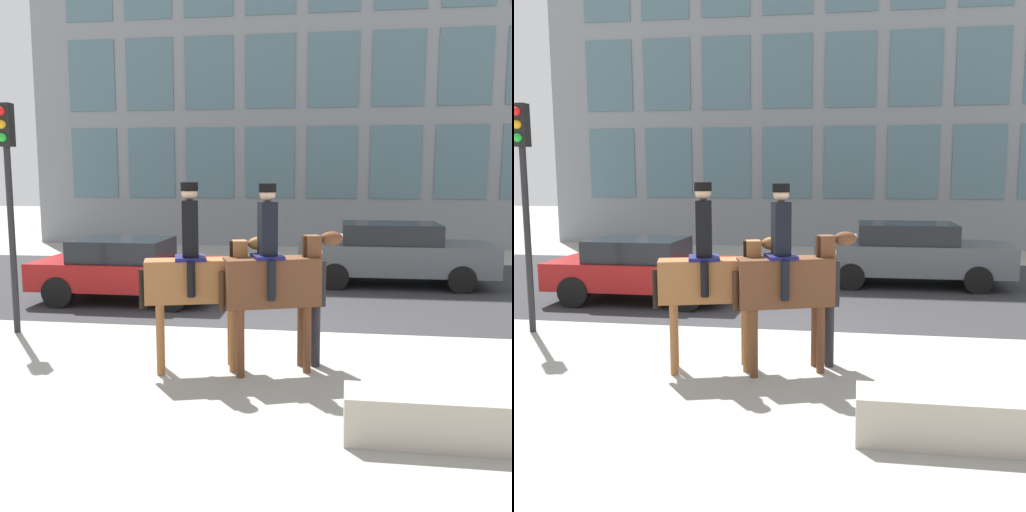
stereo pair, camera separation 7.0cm
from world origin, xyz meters
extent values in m
plane|color=#9E9B93|center=(0.00, 0.00, 0.00)|extent=(80.00, 80.00, 0.00)
cube|color=#2D2D30|center=(0.00, 4.75, 0.00)|extent=(21.65, 8.50, 0.01)
cube|color=slate|center=(-8.33, 12.83, 3.27)|extent=(1.90, 0.02, 2.74)
cube|color=slate|center=(-5.95, 12.83, 3.27)|extent=(1.90, 0.02, 2.74)
cube|color=slate|center=(-3.57, 12.83, 3.27)|extent=(1.90, 0.02, 2.74)
cube|color=slate|center=(-1.19, 12.83, 3.27)|extent=(1.90, 0.02, 2.74)
cube|color=slate|center=(1.19, 12.83, 3.27)|extent=(1.90, 0.02, 2.74)
cube|color=slate|center=(3.57, 12.83, 3.27)|extent=(1.90, 0.02, 2.74)
cube|color=slate|center=(5.95, 12.83, 3.27)|extent=(1.90, 0.02, 2.74)
cube|color=slate|center=(-8.33, 12.83, 6.70)|extent=(1.90, 0.02, 2.74)
cube|color=slate|center=(-5.95, 12.83, 6.70)|extent=(1.90, 0.02, 2.74)
cube|color=slate|center=(-3.57, 12.83, 6.70)|extent=(1.90, 0.02, 2.74)
cube|color=slate|center=(-1.19, 12.83, 6.70)|extent=(1.90, 0.02, 2.74)
cube|color=slate|center=(1.19, 12.83, 6.70)|extent=(1.90, 0.02, 2.74)
cube|color=slate|center=(3.57, 12.83, 6.70)|extent=(1.90, 0.02, 2.74)
cube|color=slate|center=(5.95, 12.83, 6.70)|extent=(1.90, 0.02, 2.74)
cube|color=brown|center=(-0.52, -1.74, 1.30)|extent=(1.47, 0.81, 0.60)
cylinder|color=brown|center=(-0.08, -1.45, 0.50)|extent=(0.11, 0.11, 1.00)
cylinder|color=brown|center=(0.01, -1.75, 0.50)|extent=(0.11, 0.11, 1.00)
cylinder|color=brown|center=(-1.05, -1.73, 0.50)|extent=(0.11, 0.11, 1.00)
cylinder|color=brown|center=(-0.97, -2.03, 0.50)|extent=(0.11, 0.11, 1.00)
cube|color=brown|center=(0.07, -1.57, 1.62)|extent=(0.26, 0.29, 0.46)
cube|color=black|center=(-0.04, -1.60, 1.64)|extent=(0.06, 0.09, 0.42)
ellipsoid|color=brown|center=(0.33, -1.50, 1.81)|extent=(0.35, 0.27, 0.18)
cube|color=silver|center=(0.42, -1.47, 1.83)|extent=(0.12, 0.08, 0.07)
cylinder|color=black|center=(-1.24, -1.94, 1.19)|extent=(0.09, 0.09, 0.55)
cube|color=#14144C|center=(-0.59, -1.76, 1.62)|extent=(0.54, 0.58, 0.05)
cube|color=black|center=(-0.59, -1.76, 2.03)|extent=(0.30, 0.37, 0.77)
sphere|color=#D1A889|center=(-0.59, -1.76, 2.53)|extent=(0.22, 0.22, 0.22)
cylinder|color=black|center=(-0.59, -1.76, 2.60)|extent=(0.24, 0.24, 0.12)
cylinder|color=black|center=(-0.66, -1.50, 1.36)|extent=(0.11, 0.11, 0.48)
cylinder|color=black|center=(-0.52, -2.02, 1.36)|extent=(0.11, 0.11, 0.48)
cube|color=#59331E|center=(0.54, -1.67, 1.29)|extent=(1.39, 0.86, 0.67)
cylinder|color=#59331E|center=(0.94, -1.36, 0.48)|extent=(0.11, 0.11, 0.95)
cylinder|color=#59331E|center=(1.04, -1.65, 0.48)|extent=(0.11, 0.11, 0.95)
cylinder|color=#59331E|center=(0.05, -1.68, 0.48)|extent=(0.11, 0.11, 0.95)
cylinder|color=#59331E|center=(0.15, -1.97, 0.48)|extent=(0.11, 0.11, 0.95)
cube|color=#59331E|center=(1.09, -1.47, 1.66)|extent=(0.27, 0.30, 0.54)
cube|color=#382314|center=(0.98, -1.51, 1.68)|extent=(0.06, 0.09, 0.48)
ellipsoid|color=#59331E|center=(1.35, -1.38, 1.88)|extent=(0.38, 0.30, 0.20)
cube|color=silver|center=(1.45, -1.35, 1.90)|extent=(0.13, 0.09, 0.08)
cylinder|color=#382314|center=(-0.11, -1.90, 1.18)|extent=(0.09, 0.09, 0.55)
cube|color=#14144C|center=(0.48, -1.69, 1.65)|extent=(0.53, 0.58, 0.05)
cube|color=black|center=(0.48, -1.69, 2.04)|extent=(0.31, 0.38, 0.72)
sphere|color=#D1A889|center=(0.48, -1.69, 2.51)|extent=(0.22, 0.22, 0.22)
cylinder|color=black|center=(0.48, -1.69, 2.59)|extent=(0.24, 0.24, 0.12)
cylinder|color=black|center=(0.39, -1.44, 1.36)|extent=(0.11, 0.11, 0.54)
cylinder|color=black|center=(0.57, -1.94, 1.36)|extent=(0.11, 0.11, 0.54)
cylinder|color=#232328|center=(1.15, -1.36, 0.45)|extent=(0.13, 0.13, 0.91)
cylinder|color=#232328|center=(1.11, -1.21, 0.45)|extent=(0.13, 0.13, 0.91)
cube|color=#232328|center=(1.13, -1.29, 1.24)|extent=(0.32, 0.44, 0.66)
sphere|color=#D1A889|center=(1.13, -1.29, 1.67)|extent=(0.20, 0.20, 0.20)
cube|color=#232328|center=(0.91, -1.53, 1.42)|extent=(0.55, 0.23, 0.09)
cone|color=orange|center=(0.58, -1.63, 1.42)|extent=(0.19, 0.09, 0.04)
cube|color=maroon|center=(-3.12, 2.46, 0.63)|extent=(3.96, 1.82, 0.59)
cube|color=black|center=(-3.22, 2.46, 1.15)|extent=(1.98, 1.60, 0.47)
cylinder|color=black|center=(-1.89, 1.63, 0.33)|extent=(0.66, 0.22, 0.66)
cylinder|color=black|center=(-1.89, 3.30, 0.33)|extent=(0.66, 0.22, 0.66)
cylinder|color=black|center=(-4.35, 1.63, 0.33)|extent=(0.66, 0.22, 0.66)
cylinder|color=black|center=(-4.35, 3.30, 0.33)|extent=(0.66, 0.22, 0.66)
cube|color=#51565B|center=(2.89, 5.29, 0.70)|extent=(4.77, 1.98, 0.74)
cube|color=black|center=(2.77, 5.29, 1.32)|extent=(2.38, 1.75, 0.50)
cylinder|color=black|center=(4.37, 4.38, 0.33)|extent=(0.66, 0.24, 0.66)
cylinder|color=black|center=(4.37, 6.20, 0.33)|extent=(0.66, 0.24, 0.66)
cylinder|color=black|center=(1.41, 4.38, 0.33)|extent=(0.66, 0.24, 0.66)
cylinder|color=black|center=(1.41, 6.20, 0.33)|extent=(0.66, 0.24, 0.66)
cylinder|color=black|center=(-4.16, -0.27, 1.62)|extent=(0.11, 0.11, 3.24)
cube|color=black|center=(-4.16, -0.27, 3.60)|extent=(0.24, 0.19, 0.72)
sphere|color=red|center=(-4.16, -0.39, 3.82)|extent=(0.15, 0.15, 0.15)
sphere|color=orange|center=(-4.16, -0.39, 3.60)|extent=(0.15, 0.15, 0.15)
sphere|color=green|center=(-4.16, -0.39, 3.39)|extent=(0.15, 0.15, 0.15)
cube|color=#ADA393|center=(2.77, -3.59, 0.26)|extent=(2.47, 0.56, 0.52)
camera|label=1|loc=(1.42, -9.41, 2.74)|focal=40.00mm
camera|label=2|loc=(1.49, -9.40, 2.74)|focal=40.00mm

